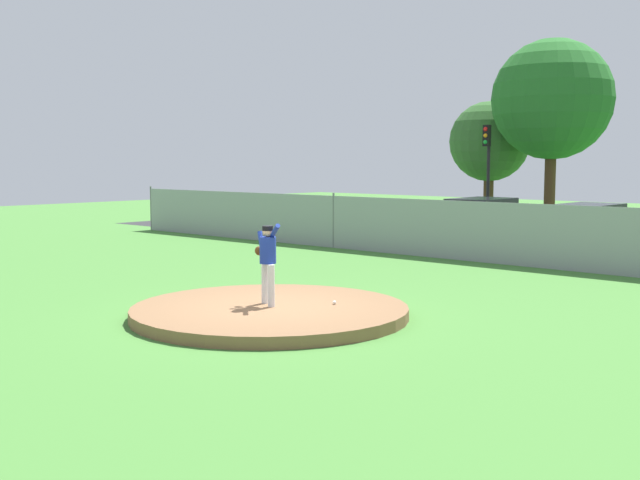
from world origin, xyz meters
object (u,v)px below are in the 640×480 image
at_px(traffic_light_near, 487,159).
at_px(baseball, 334,302).
at_px(pitcher_youth, 267,256).
at_px(parked_car_slate, 588,229).
at_px(parked_car_champagne, 481,223).

bearing_deg(traffic_light_near, baseball, -68.59).
bearing_deg(baseball, pitcher_youth, -135.60).
distance_m(baseball, parked_car_slate, 13.69).
distance_m(baseball, traffic_light_near, 19.70).
height_order(pitcher_youth, parked_car_slate, pitcher_youth).
xyz_separation_m(pitcher_youth, baseball, (0.93, 0.91, -0.92)).
relative_size(parked_car_slate, traffic_light_near, 0.95).
height_order(pitcher_youth, traffic_light_near, traffic_light_near).
bearing_deg(traffic_light_near, parked_car_slate, -35.03).
xyz_separation_m(pitcher_youth, traffic_light_near, (-6.19, 19.05, 1.93)).
distance_m(pitcher_youth, parked_car_champagne, 14.42).
relative_size(pitcher_youth, baseball, 21.82).
relative_size(parked_car_champagne, traffic_light_near, 1.00).
distance_m(pitcher_youth, parked_car_slate, 14.58).
height_order(parked_car_slate, traffic_light_near, traffic_light_near).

